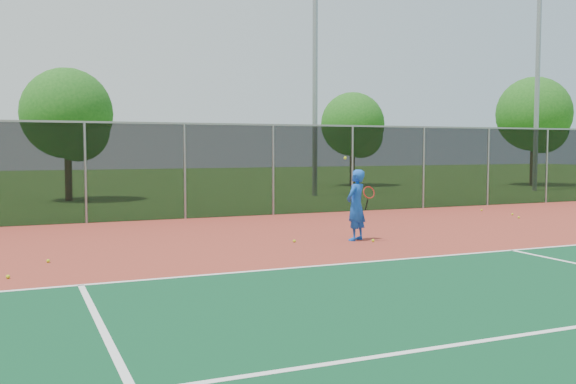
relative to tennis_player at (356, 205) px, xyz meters
name	(u,v)px	position (x,y,z in m)	size (l,w,h in m)	color
ground	(547,287)	(0.37, -5.71, -0.88)	(120.00, 120.00, 0.00)	#32631C
court_apron	(468,266)	(0.37, -3.71, -0.87)	(30.00, 20.00, 0.02)	#9D3727
fence_back	(273,169)	(0.37, 6.29, 0.68)	(30.00, 0.06, 3.03)	black
tennis_player	(356,205)	(0.00, 0.00, 0.00)	(0.75, 0.76, 2.04)	blue
practice_ball_0	(294,241)	(-1.51, 0.27, -0.83)	(0.07, 0.07, 0.07)	#B9D719
practice_ball_1	(482,210)	(7.62, 4.53, -0.83)	(0.07, 0.07, 0.07)	#B9D719
practice_ball_3	(373,241)	(0.25, -0.39, -0.83)	(0.07, 0.07, 0.07)	#B9D719
practice_ball_5	(519,217)	(7.11, 2.16, -0.83)	(0.07, 0.07, 0.07)	#B9D719
practice_ball_6	(512,214)	(7.62, 3.01, -0.83)	(0.07, 0.07, 0.07)	#B9D719
practice_ball_7	(48,261)	(-7.01, -0.27, -0.83)	(0.07, 0.07, 0.07)	#B9D719
practice_ball_8	(8,277)	(-7.73, -1.64, -0.83)	(0.07, 0.07, 0.07)	#B9D719
floodlight_n	(315,53)	(5.34, 13.47, 5.71)	(0.90, 0.40, 11.65)	gray
floodlight_ne	(538,64)	(17.50, 12.17, 5.71)	(0.90, 0.40, 11.65)	gray
tree_back_left	(70,118)	(-5.36, 15.02, 2.64)	(3.82, 3.82, 5.61)	#3A2715
tree_back_mid	(355,127)	(10.89, 19.65, 2.57)	(3.74, 3.74, 5.50)	#3A2715
tree_back_right	(536,117)	(20.90, 15.70, 3.15)	(4.38, 4.38, 6.43)	#3A2715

